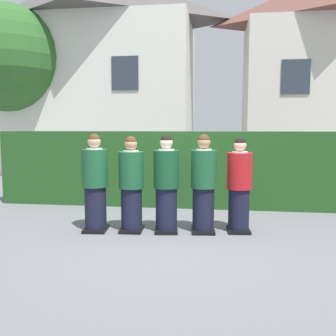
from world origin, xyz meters
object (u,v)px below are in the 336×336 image
student_front_row_0 (95,185)px  student_front_row_2 (166,186)px  student_front_row_1 (131,186)px  student_in_red_blazer (239,187)px  student_front_row_3 (204,186)px

student_front_row_0 → student_front_row_2: 1.17m
student_front_row_1 → student_in_red_blazer: 1.76m
student_front_row_3 → student_in_red_blazer: (0.58, 0.10, -0.02)m
student_in_red_blazer → student_front_row_1: bearing=-173.2°
student_front_row_1 → student_front_row_2: size_ratio=0.98×
student_front_row_0 → student_front_row_3: bearing=5.4°
student_front_row_0 → student_front_row_2: (1.17, 0.10, -0.01)m
student_front_row_2 → student_front_row_1: bearing=-175.7°
student_front_row_1 → student_in_red_blazer: student_front_row_1 is taller
student_front_row_2 → student_front_row_0: bearing=-175.0°
student_front_row_2 → student_front_row_3: 0.60m
student_in_red_blazer → student_front_row_3: bearing=-170.2°
student_front_row_3 → student_in_red_blazer: size_ratio=1.03×
student_front_row_2 → student_front_row_3: (0.60, 0.06, 0.00)m
student_front_row_1 → student_in_red_blazer: size_ratio=1.01×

